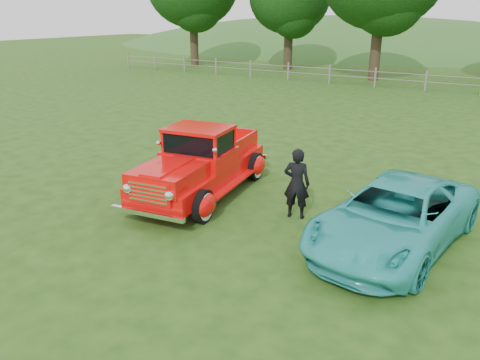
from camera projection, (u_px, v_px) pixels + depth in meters
The scene contains 6 objects.
ground at pixel (212, 229), 10.13m from camera, with size 140.00×140.00×0.00m, color #234612.
distant_hills at pixel (447, 85), 61.27m from camera, with size 116.00×60.00×18.00m.
fence_line at pixel (426, 81), 27.53m from camera, with size 48.00×0.12×1.20m.
red_pickup at pixel (201, 164), 11.82m from camera, with size 2.73×5.18×1.78m.
teal_sedan at pixel (395, 216), 9.18m from camera, with size 2.14×4.65×1.29m, color #2CB2AE.
man at pixel (297, 183), 10.46m from camera, with size 0.59×0.39×1.63m, color black.
Camera 1 is at (5.35, -7.48, 4.43)m, focal length 35.00 mm.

